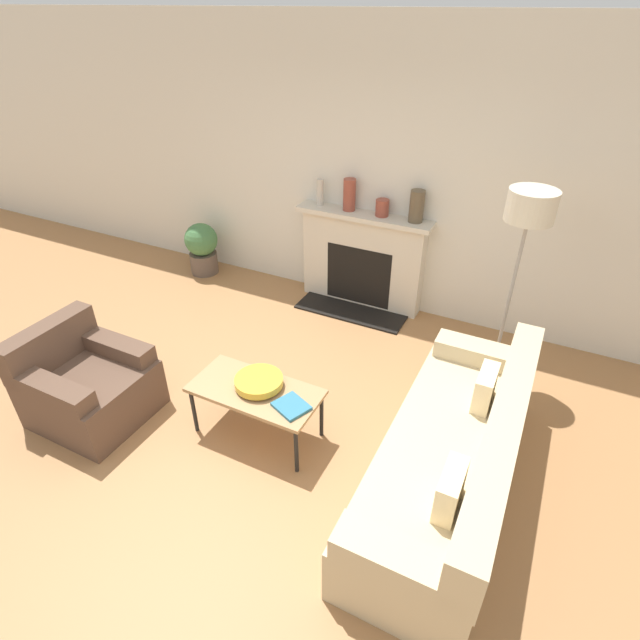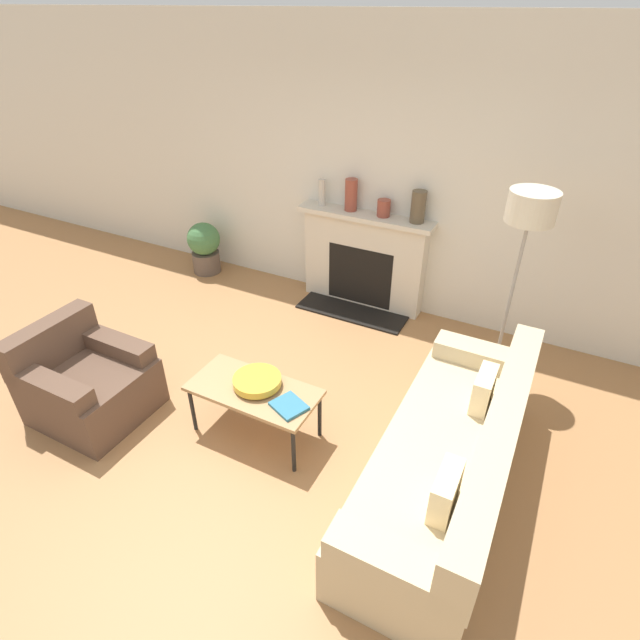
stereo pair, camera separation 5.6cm
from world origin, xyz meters
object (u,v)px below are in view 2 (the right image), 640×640
at_px(book, 289,406).
at_px(mantel_vase_left, 322,192).
at_px(couch, 451,460).
at_px(mantel_vase_center_right, 384,208).
at_px(coffee_table, 254,393).
at_px(floor_lamp, 527,228).
at_px(potted_plant, 205,246).
at_px(fireplace, 363,261).
at_px(mantel_vase_right, 418,207).
at_px(bowl, 257,381).
at_px(mantel_vase_center_left, 351,195).
at_px(armchair_near, 87,383).

bearing_deg(book, mantel_vase_left, 134.91).
xyz_separation_m(couch, mantel_vase_center_right, (-1.40, 2.16, 0.85)).
bearing_deg(coffee_table, floor_lamp, 46.79).
xyz_separation_m(floor_lamp, potted_plant, (-3.69, 0.45, -1.11)).
height_order(fireplace, mantel_vase_right, mantel_vase_right).
bearing_deg(bowl, mantel_vase_left, 105.13).
xyz_separation_m(couch, mantel_vase_center_left, (-1.76, 2.16, 0.93)).
xyz_separation_m(armchair_near, book, (1.72, 0.37, 0.17)).
distance_m(armchair_near, bowl, 1.47).
xyz_separation_m(bowl, floor_lamp, (1.53, 1.59, 0.95)).
distance_m(couch, floor_lamp, 1.88).
xyz_separation_m(fireplace, couch, (1.59, -2.14, -0.21)).
bearing_deg(armchair_near, mantel_vase_center_left, -22.26).
bearing_deg(fireplace, coffee_table, -87.99).
bearing_deg(coffee_table, book, -8.40).
relative_size(couch, book, 7.42).
bearing_deg(couch, floor_lamp, 178.70).
bearing_deg(mantel_vase_left, potted_plant, -172.08).
distance_m(fireplace, book, 2.37).
height_order(armchair_near, potted_plant, armchair_near).
relative_size(armchair_near, coffee_table, 0.86).
bearing_deg(mantel_vase_center_left, mantel_vase_center_right, 0.00).
bearing_deg(coffee_table, mantel_vase_left, 104.67).
bearing_deg(coffee_table, mantel_vase_center_right, 87.26).
relative_size(bowl, mantel_vase_left, 1.32).
distance_m(mantel_vase_left, potted_plant, 1.78).
relative_size(coffee_table, mantel_vase_center_left, 3.03).
distance_m(couch, book, 1.19).
distance_m(armchair_near, floor_lamp, 3.75).
bearing_deg(potted_plant, fireplace, 5.53).
bearing_deg(potted_plant, mantel_vase_center_right, 5.44).
bearing_deg(floor_lamp, armchair_near, -144.70).
bearing_deg(mantel_vase_center_right, bowl, -92.60).
bearing_deg(armchair_near, bowl, -71.23).
xyz_separation_m(book, mantel_vase_center_left, (-0.60, 2.35, 0.77)).
height_order(armchair_near, coffee_table, armchair_near).
distance_m(bowl, potted_plant, 2.97).
bearing_deg(mantel_vase_right, mantel_vase_center_left, 180.00).
xyz_separation_m(book, potted_plant, (-2.49, 2.13, -0.12)).
xyz_separation_m(couch, mantel_vase_left, (-2.11, 2.16, 0.90)).
relative_size(fireplace, mantel_vase_right, 4.64).
bearing_deg(couch, fireplace, -143.50).
height_order(mantel_vase_center_right, potted_plant, mantel_vase_center_right).
bearing_deg(fireplace, floor_lamp, -21.72).
height_order(mantel_vase_left, mantel_vase_center_right, mantel_vase_left).
relative_size(book, mantel_vase_center_left, 0.90).
bearing_deg(mantel_vase_center_left, floor_lamp, -20.15).
height_order(fireplace, coffee_table, fireplace).
bearing_deg(mantel_vase_right, fireplace, -178.43).
bearing_deg(couch, book, -80.59).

